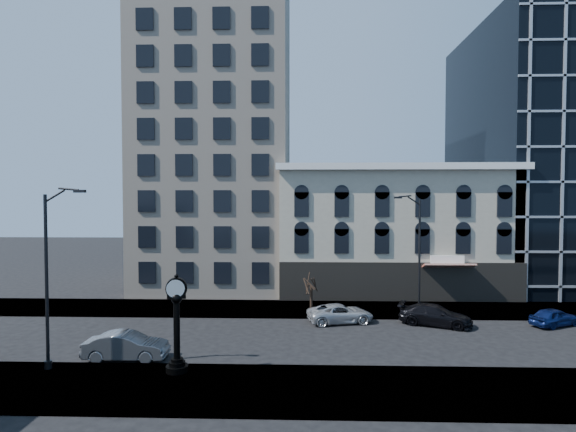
{
  "coord_description": "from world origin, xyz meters",
  "views": [
    {
      "loc": [
        3.03,
        -29.38,
        9.17
      ],
      "look_at": [
        2.0,
        4.0,
        8.0
      ],
      "focal_mm": 28.0,
      "sensor_mm": 36.0,
      "label": 1
    }
  ],
  "objects": [
    {
      "name": "glass_office",
      "position": [
        32.0,
        20.91,
        14.0
      ],
      "size": [
        20.0,
        20.15,
        28.0
      ],
      "color": "black",
      "rests_on": "ground"
    },
    {
      "name": "bare_tree_far",
      "position": [
        3.79,
        6.38,
        2.81
      ],
      "size": [
        2.09,
        2.09,
        3.59
      ],
      "color": "black",
      "rests_on": "sidewalk_far"
    },
    {
      "name": "car_far_b",
      "position": [
        12.82,
        3.55,
        0.75
      ],
      "size": [
        5.6,
        3.95,
        1.5
      ],
      "primitive_type": "imported",
      "rotation": [
        0.0,
        0.0,
        1.17
      ],
      "color": "black",
      "rests_on": "ground"
    },
    {
      "name": "street_lamp_near",
      "position": [
        -9.87,
        -6.02,
        7.6
      ],
      "size": [
        2.57,
        0.39,
        9.91
      ],
      "rotation": [
        0.0,
        0.0,
        -0.02
      ],
      "color": "black",
      "rests_on": "sidewalk_near"
    },
    {
      "name": "sidewalk_near",
      "position": [
        0.0,
        -8.0,
        0.06
      ],
      "size": [
        160.0,
        6.0,
        0.12
      ],
      "primitive_type": "cube",
      "color": "gray",
      "rests_on": "ground"
    },
    {
      "name": "car_near_b",
      "position": [
        -7.07,
        -4.14,
        0.78
      ],
      "size": [
        4.77,
        1.79,
        1.56
      ],
      "primitive_type": "imported",
      "rotation": [
        0.0,
        0.0,
        1.6
      ],
      "color": "#595B60",
      "rests_on": "ground"
    },
    {
      "name": "car_far_c",
      "position": [
        21.43,
        3.6,
        0.66
      ],
      "size": [
        4.17,
        3.02,
        1.32
      ],
      "primitive_type": "imported",
      "rotation": [
        0.0,
        0.0,
        2.0
      ],
      "color": "#0C194C",
      "rests_on": "ground"
    },
    {
      "name": "victorian_row",
      "position": [
        12.0,
        15.89,
        6.0
      ],
      "size": [
        22.6,
        11.19,
        12.5
      ],
      "color": "#BDB39B",
      "rests_on": "ground"
    },
    {
      "name": "cream_tower",
      "position": [
        -6.11,
        18.88,
        19.32
      ],
      "size": [
        15.9,
        15.4,
        42.5
      ],
      "color": "beige",
      "rests_on": "ground"
    },
    {
      "name": "car_far_a",
      "position": [
        5.92,
        4.07,
        0.68
      ],
      "size": [
        5.31,
        3.3,
        1.37
      ],
      "primitive_type": "imported",
      "rotation": [
        0.0,
        0.0,
        1.79
      ],
      "color": "#A5A8AD",
      "rests_on": "ground"
    },
    {
      "name": "street_clock",
      "position": [
        -3.55,
        -6.17,
        2.46
      ],
      "size": [
        1.18,
        1.18,
        5.18
      ],
      "rotation": [
        0.0,
        0.0,
        0.24
      ],
      "color": "black",
      "rests_on": "sidewalk_near"
    },
    {
      "name": "sidewalk_far",
      "position": [
        0.0,
        8.0,
        0.06
      ],
      "size": [
        160.0,
        6.0,
        0.12
      ],
      "primitive_type": "cube",
      "color": "gray",
      "rests_on": "ground"
    },
    {
      "name": "street_lamp_far",
      "position": [
        11.67,
        6.13,
        7.39
      ],
      "size": [
        2.44,
        0.92,
        9.63
      ],
      "rotation": [
        0.0,
        0.0,
        3.41
      ],
      "color": "black",
      "rests_on": "sidewalk_far"
    },
    {
      "name": "ground",
      "position": [
        0.0,
        0.0,
        0.0
      ],
      "size": [
        160.0,
        160.0,
        0.0
      ],
      "primitive_type": "plane",
      "color": "black",
      "rests_on": "ground"
    }
  ]
}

